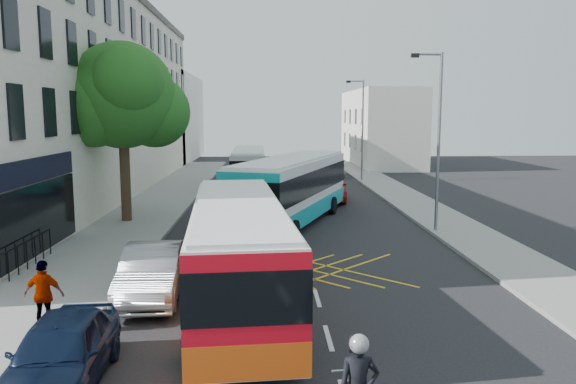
{
  "coord_description": "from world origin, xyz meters",
  "views": [
    {
      "loc": [
        -1.52,
        -13.05,
        5.42
      ],
      "look_at": [
        -0.58,
        10.19,
        2.2
      ],
      "focal_mm": 35.0,
      "sensor_mm": 36.0,
      "label": 1
    }
  ],
  "objects": [
    {
      "name": "ground",
      "position": [
        0.0,
        0.0,
        0.0
      ],
      "size": [
        120.0,
        120.0,
        0.0
      ],
      "primitive_type": "plane",
      "color": "black",
      "rests_on": "ground"
    },
    {
      "name": "pavement_left",
      "position": [
        -8.5,
        15.0,
        0.07
      ],
      "size": [
        5.0,
        70.0,
        0.15
      ],
      "primitive_type": "cube",
      "color": "gray",
      "rests_on": "ground"
    },
    {
      "name": "pavement_right",
      "position": [
        7.5,
        15.0,
        0.07
      ],
      "size": [
        3.0,
        70.0,
        0.15
      ],
      "primitive_type": "cube",
      "color": "gray",
      "rests_on": "ground"
    },
    {
      "name": "terrace_main",
      "position": [
        -14.0,
        24.49,
        6.76
      ],
      "size": [
        8.3,
        45.0,
        13.5
      ],
      "color": "beige",
      "rests_on": "ground"
    },
    {
      "name": "terrace_far",
      "position": [
        -14.0,
        55.0,
        5.0
      ],
      "size": [
        8.0,
        20.0,
        10.0
      ],
      "primitive_type": "cube",
      "color": "silver",
      "rests_on": "ground"
    },
    {
      "name": "building_right",
      "position": [
        11.0,
        48.0,
        4.0
      ],
      "size": [
        6.0,
        18.0,
        8.0
      ],
      "primitive_type": "cube",
      "color": "silver",
      "rests_on": "ground"
    },
    {
      "name": "street_tree",
      "position": [
        -8.51,
        14.97,
        6.29
      ],
      "size": [
        6.3,
        5.7,
        8.8
      ],
      "color": "#382619",
      "rests_on": "pavement_left"
    },
    {
      "name": "lamp_near",
      "position": [
        6.2,
        12.0,
        4.62
      ],
      "size": [
        1.45,
        0.15,
        8.0
      ],
      "color": "slate",
      "rests_on": "pavement_right"
    },
    {
      "name": "lamp_far",
      "position": [
        6.2,
        32.0,
        4.62
      ],
      "size": [
        1.45,
        0.15,
        8.0
      ],
      "color": "slate",
      "rests_on": "pavement_right"
    },
    {
      "name": "railings",
      "position": [
        -9.7,
        5.3,
        0.72
      ],
      "size": [
        0.08,
        5.6,
        1.14
      ],
      "primitive_type": null,
      "color": "black",
      "rests_on": "pavement_left"
    },
    {
      "name": "bus_near",
      "position": [
        -2.29,
        2.4,
        1.59
      ],
      "size": [
        3.33,
        10.9,
        3.02
      ],
      "rotation": [
        0.0,
        0.0,
        0.08
      ],
      "color": "silver",
      "rests_on": "ground"
    },
    {
      "name": "bus_mid",
      "position": [
        -0.22,
        14.58,
        1.74
      ],
      "size": [
        6.63,
        11.98,
        3.31
      ],
      "rotation": [
        0.0,
        0.0,
        -0.35
      ],
      "color": "silver",
      "rests_on": "ground"
    },
    {
      "name": "bus_far",
      "position": [
        -2.78,
        28.74,
        1.51
      ],
      "size": [
        2.67,
        10.27,
        2.88
      ],
      "rotation": [
        0.0,
        0.0,
        0.01
      ],
      "color": "silver",
      "rests_on": "ground"
    },
    {
      "name": "parked_car_blue",
      "position": [
        -5.6,
        -2.28,
        0.73
      ],
      "size": [
        1.92,
        4.34,
        1.45
      ],
      "primitive_type": "imported",
      "rotation": [
        0.0,
        0.0,
        0.05
      ],
      "color": "black",
      "rests_on": "ground"
    },
    {
      "name": "parked_car_silver",
      "position": [
        -4.9,
        3.28,
        0.77
      ],
      "size": [
        1.91,
        4.79,
        1.55
      ],
      "primitive_type": "imported",
      "rotation": [
        0.0,
        0.0,
        0.06
      ],
      "color": "#97999E",
      "rests_on": "ground"
    },
    {
      "name": "red_hatchback",
      "position": [
        2.6,
        21.89,
        0.71
      ],
      "size": [
        2.55,
        5.1,
        1.42
      ],
      "primitive_type": "imported",
      "rotation": [
        0.0,
        0.0,
        3.02
      ],
      "color": "#BA0A07",
      "rests_on": "ground"
    },
    {
      "name": "distant_car_grey",
      "position": [
        -2.7,
        39.64,
        0.73
      ],
      "size": [
        2.89,
        5.48,
        1.47
      ],
      "primitive_type": "imported",
      "rotation": [
        0.0,
        0.0,
        -0.09
      ],
      "color": "#46484E",
      "rests_on": "ground"
    },
    {
      "name": "distant_car_silver",
      "position": [
        4.69,
        36.05,
        0.66
      ],
      "size": [
        1.99,
        4.05,
        1.33
      ],
      "primitive_type": "imported",
      "rotation": [
        0.0,
        0.0,
        3.03
      ],
      "color": "#96999D",
      "rests_on": "ground"
    },
    {
      "name": "pedestrian_far",
      "position": [
        -7.0,
        0.55,
        1.01
      ],
      "size": [
        1.05,
        0.53,
        1.73
      ],
      "primitive_type": "imported",
      "rotation": [
        0.0,
        0.0,
        3.03
      ],
      "color": "gray",
      "rests_on": "pavement_left"
    }
  ]
}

